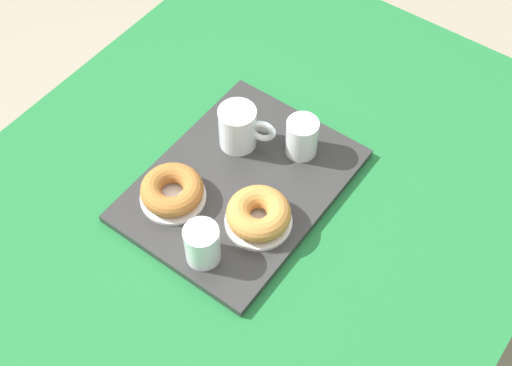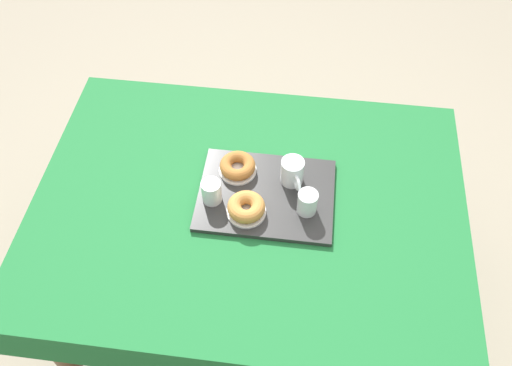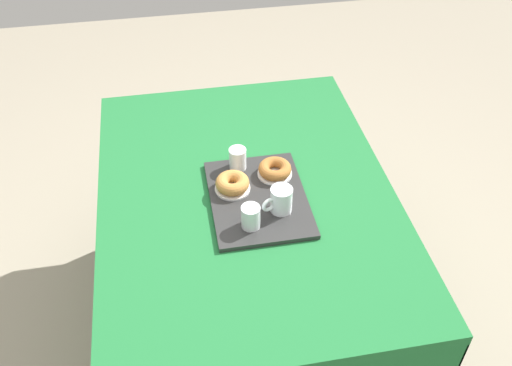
{
  "view_description": "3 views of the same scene",
  "coord_description": "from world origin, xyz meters",
  "px_view_note": "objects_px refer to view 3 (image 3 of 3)",
  "views": [
    {
      "loc": [
        -0.54,
        -0.43,
        1.78
      ],
      "look_at": [
        0.05,
        -0.0,
        0.78
      ],
      "focal_mm": 48.46,
      "sensor_mm": 36.0,
      "label": 1
    },
    {
      "loc": [
        0.14,
        -0.94,
        2.09
      ],
      "look_at": [
        0.02,
        0.06,
        0.77
      ],
      "focal_mm": 37.42,
      "sensor_mm": 36.0,
      "label": 2
    },
    {
      "loc": [
        1.41,
        -0.22,
        2.04
      ],
      "look_at": [
        0.02,
        0.03,
        0.79
      ],
      "focal_mm": 39.8,
      "sensor_mm": 36.0,
      "label": 3
    }
  ],
  "objects_px": {
    "dining_table": "(247,209)",
    "donut_plate_right": "(232,188)",
    "tea_mug_left": "(281,200)",
    "donut_plate_left": "(275,174)",
    "serving_tray": "(258,198)",
    "sugar_donut_right": "(232,182)",
    "sugar_donut_left": "(275,169)",
    "water_glass_near": "(251,218)",
    "water_glass_far": "(238,160)"
  },
  "relations": [
    {
      "from": "donut_plate_right",
      "to": "dining_table",
      "type": "bearing_deg",
      "value": 84.74
    },
    {
      "from": "water_glass_near",
      "to": "water_glass_far",
      "type": "xyz_separation_m",
      "value": [
        -0.29,
        0.0,
        0.0
      ]
    },
    {
      "from": "water_glass_far",
      "to": "sugar_donut_right",
      "type": "height_order",
      "value": "water_glass_far"
    },
    {
      "from": "donut_plate_left",
      "to": "sugar_donut_left",
      "type": "height_order",
      "value": "sugar_donut_left"
    },
    {
      "from": "water_glass_near",
      "to": "donut_plate_left",
      "type": "distance_m",
      "value": 0.26
    },
    {
      "from": "sugar_donut_left",
      "to": "water_glass_far",
      "type": "bearing_deg",
      "value": -117.19
    },
    {
      "from": "dining_table",
      "to": "donut_plate_right",
      "type": "distance_m",
      "value": 0.12
    },
    {
      "from": "donut_plate_left",
      "to": "sugar_donut_right",
      "type": "height_order",
      "value": "sugar_donut_right"
    },
    {
      "from": "tea_mug_left",
      "to": "dining_table",
      "type": "bearing_deg",
      "value": -143.88
    },
    {
      "from": "water_glass_near",
      "to": "sugar_donut_left",
      "type": "relative_size",
      "value": 0.69
    },
    {
      "from": "water_glass_far",
      "to": "dining_table",
      "type": "bearing_deg",
      "value": 5.62
    },
    {
      "from": "serving_tray",
      "to": "tea_mug_left",
      "type": "bearing_deg",
      "value": 38.77
    },
    {
      "from": "dining_table",
      "to": "tea_mug_left",
      "type": "height_order",
      "value": "tea_mug_left"
    },
    {
      "from": "serving_tray",
      "to": "sugar_donut_right",
      "type": "relative_size",
      "value": 3.67
    },
    {
      "from": "dining_table",
      "to": "serving_tray",
      "type": "bearing_deg",
      "value": 31.92
    },
    {
      "from": "tea_mug_left",
      "to": "sugar_donut_right",
      "type": "relative_size",
      "value": 0.93
    },
    {
      "from": "donut_plate_right",
      "to": "water_glass_near",
      "type": "bearing_deg",
      "value": 9.66
    },
    {
      "from": "donut_plate_left",
      "to": "serving_tray",
      "type": "bearing_deg",
      "value": -37.49
    },
    {
      "from": "sugar_donut_right",
      "to": "tea_mug_left",
      "type": "bearing_deg",
      "value": 46.76
    },
    {
      "from": "water_glass_far",
      "to": "sugar_donut_left",
      "type": "xyz_separation_m",
      "value": [
        0.06,
        0.12,
        -0.01
      ]
    },
    {
      "from": "tea_mug_left",
      "to": "sugar_donut_right",
      "type": "distance_m",
      "value": 0.19
    },
    {
      "from": "tea_mug_left",
      "to": "donut_plate_right",
      "type": "height_order",
      "value": "tea_mug_left"
    },
    {
      "from": "serving_tray",
      "to": "water_glass_near",
      "type": "distance_m",
      "value": 0.14
    },
    {
      "from": "dining_table",
      "to": "water_glass_far",
      "type": "distance_m",
      "value": 0.18
    },
    {
      "from": "donut_plate_left",
      "to": "sugar_donut_left",
      "type": "bearing_deg",
      "value": 0.0
    },
    {
      "from": "sugar_donut_right",
      "to": "donut_plate_left",
      "type": "bearing_deg",
      "value": 106.11
    },
    {
      "from": "serving_tray",
      "to": "water_glass_far",
      "type": "height_order",
      "value": "water_glass_far"
    },
    {
      "from": "sugar_donut_left",
      "to": "sugar_donut_right",
      "type": "distance_m",
      "value": 0.16
    },
    {
      "from": "water_glass_far",
      "to": "sugar_donut_right",
      "type": "xyz_separation_m",
      "value": [
        0.11,
        -0.04,
        -0.01
      ]
    },
    {
      "from": "donut_plate_left",
      "to": "donut_plate_right",
      "type": "distance_m",
      "value": 0.16
    },
    {
      "from": "tea_mug_left",
      "to": "water_glass_near",
      "type": "distance_m",
      "value": 0.12
    },
    {
      "from": "tea_mug_left",
      "to": "water_glass_far",
      "type": "distance_m",
      "value": 0.26
    },
    {
      "from": "donut_plate_left",
      "to": "sugar_donut_left",
      "type": "xyz_separation_m",
      "value": [
        0.0,
        0.0,
        0.02
      ]
    },
    {
      "from": "tea_mug_left",
      "to": "donut_plate_right",
      "type": "relative_size",
      "value": 0.89
    },
    {
      "from": "donut_plate_left",
      "to": "donut_plate_right",
      "type": "xyz_separation_m",
      "value": [
        0.04,
        -0.16,
        0.0
      ]
    },
    {
      "from": "dining_table",
      "to": "water_glass_near",
      "type": "bearing_deg",
      "value": -4.85
    },
    {
      "from": "serving_tray",
      "to": "water_glass_near",
      "type": "relative_size",
      "value": 5.34
    },
    {
      "from": "water_glass_near",
      "to": "water_glass_far",
      "type": "height_order",
      "value": "same"
    },
    {
      "from": "dining_table",
      "to": "serving_tray",
      "type": "relative_size",
      "value": 3.21
    },
    {
      "from": "water_glass_near",
      "to": "sugar_donut_left",
      "type": "xyz_separation_m",
      "value": [
        -0.23,
        0.12,
        -0.01
      ]
    },
    {
      "from": "sugar_donut_left",
      "to": "serving_tray",
      "type": "bearing_deg",
      "value": -37.49
    },
    {
      "from": "tea_mug_left",
      "to": "sugar_donut_left",
      "type": "relative_size",
      "value": 0.93
    },
    {
      "from": "sugar_donut_right",
      "to": "sugar_donut_left",
      "type": "bearing_deg",
      "value": 106.11
    },
    {
      "from": "tea_mug_left",
      "to": "water_glass_near",
      "type": "height_order",
      "value": "tea_mug_left"
    },
    {
      "from": "donut_plate_left",
      "to": "donut_plate_right",
      "type": "relative_size",
      "value": 1.0
    },
    {
      "from": "dining_table",
      "to": "donut_plate_right",
      "type": "relative_size",
      "value": 11.2
    },
    {
      "from": "serving_tray",
      "to": "donut_plate_left",
      "type": "bearing_deg",
      "value": 142.51
    },
    {
      "from": "water_glass_near",
      "to": "sugar_donut_left",
      "type": "bearing_deg",
      "value": 151.48
    },
    {
      "from": "serving_tray",
      "to": "donut_plate_right",
      "type": "distance_m",
      "value": 0.1
    },
    {
      "from": "dining_table",
      "to": "donut_plate_left",
      "type": "xyz_separation_m",
      "value": [
        -0.05,
        0.11,
        0.11
      ]
    }
  ]
}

